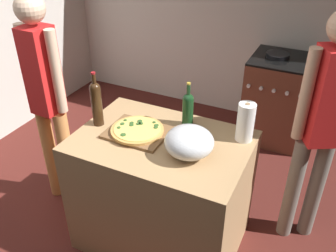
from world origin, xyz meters
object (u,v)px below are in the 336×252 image
at_px(pizza, 137,130).
at_px(wine_bottle_green, 96,102).
at_px(wine_bottle_clear, 188,108).
at_px(mixing_bowl, 189,142).
at_px(person_in_red, 321,123).
at_px(paper_towel_roll, 245,122).
at_px(stove, 277,99).
at_px(person_in_stripes, 47,94).

relative_size(pizza, wine_bottle_green, 0.91).
relative_size(pizza, wine_bottle_clear, 1.10).
relative_size(mixing_bowl, wine_bottle_clear, 0.94).
distance_m(wine_bottle_green, person_in_red, 1.49).
height_order(mixing_bowl, person_in_red, person_in_red).
relative_size(pizza, paper_towel_roll, 1.35).
xyz_separation_m(paper_towel_roll, person_in_red, (0.43, 0.26, -0.03)).
xyz_separation_m(wine_bottle_green, person_in_red, (1.40, 0.51, -0.08)).
distance_m(pizza, person_in_red, 1.20).
bearing_deg(person_in_red, stove, 109.71).
distance_m(wine_bottle_green, stove, 2.14).
bearing_deg(wine_bottle_clear, wine_bottle_green, -155.41).
bearing_deg(person_in_stripes, wine_bottle_green, -6.45).
height_order(mixing_bowl, paper_towel_roll, paper_towel_roll).
bearing_deg(wine_bottle_green, person_in_red, 20.16).
distance_m(person_in_stripes, person_in_red, 1.95).
height_order(pizza, person_in_stripes, person_in_stripes).
bearing_deg(paper_towel_roll, person_in_stripes, -172.34).
height_order(mixing_bowl, wine_bottle_clear, wine_bottle_clear).
relative_size(paper_towel_roll, person_in_red, 0.15).
height_order(paper_towel_roll, stove, paper_towel_roll).
height_order(wine_bottle_green, person_in_stripes, person_in_stripes).
bearing_deg(paper_towel_roll, mixing_bowl, -129.31).
height_order(wine_bottle_green, stove, wine_bottle_green).
relative_size(person_in_stripes, person_in_red, 1.00).
xyz_separation_m(wine_bottle_green, wine_bottle_clear, (0.56, 0.26, -0.04)).
distance_m(pizza, paper_towel_roll, 0.71).
xyz_separation_m(wine_bottle_clear, stove, (0.37, 1.56, -0.58)).
bearing_deg(mixing_bowl, pizza, 170.34).
bearing_deg(pizza, person_in_red, 24.75).
xyz_separation_m(stove, person_in_red, (0.47, -1.31, 0.55)).
xyz_separation_m(pizza, mixing_bowl, (0.40, -0.07, 0.06)).
distance_m(wine_bottle_clear, stove, 1.71).
bearing_deg(mixing_bowl, paper_towel_roll, 50.69).
bearing_deg(pizza, paper_towel_roll, 20.36).
bearing_deg(wine_bottle_clear, person_in_red, 17.03).
bearing_deg(paper_towel_roll, pizza, -159.64).
xyz_separation_m(mixing_bowl, person_in_stripes, (-1.20, 0.12, 0.00)).
distance_m(pizza, person_in_stripes, 0.81).
bearing_deg(pizza, person_in_stripes, 176.63).
xyz_separation_m(wine_bottle_green, person_in_stripes, (-0.50, 0.06, -0.08)).
bearing_deg(wine_bottle_green, wine_bottle_clear, 24.59).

